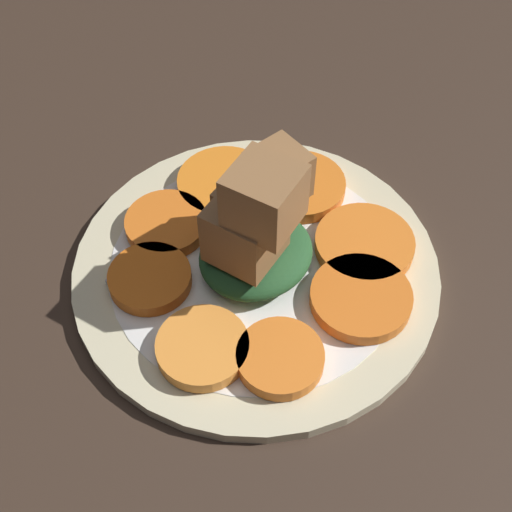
% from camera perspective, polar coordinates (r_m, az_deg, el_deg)
% --- Properties ---
extents(table_slab, '(1.20, 1.20, 0.02)m').
position_cam_1_polar(table_slab, '(0.54, 0.00, -2.03)').
color(table_slab, '#38281E').
rests_on(table_slab, ground).
extents(plate, '(0.27, 0.27, 0.01)m').
position_cam_1_polar(plate, '(0.53, 0.00, -1.06)').
color(plate, beige).
rests_on(plate, table_slab).
extents(carrot_slice_0, '(0.07, 0.07, 0.01)m').
position_cam_1_polar(carrot_slice_0, '(0.57, 3.59, 5.61)').
color(carrot_slice_0, orange).
rests_on(carrot_slice_0, plate).
extents(carrot_slice_1, '(0.08, 0.08, 0.01)m').
position_cam_1_polar(carrot_slice_1, '(0.57, -2.52, 5.82)').
color(carrot_slice_1, orange).
rests_on(carrot_slice_1, plate).
extents(carrot_slice_2, '(0.06, 0.06, 0.01)m').
position_cam_1_polar(carrot_slice_2, '(0.55, -7.19, 2.56)').
color(carrot_slice_2, orange).
rests_on(carrot_slice_2, plate).
extents(carrot_slice_3, '(0.06, 0.06, 0.01)m').
position_cam_1_polar(carrot_slice_3, '(0.52, -8.49, -1.78)').
color(carrot_slice_3, orange).
rests_on(carrot_slice_3, plate).
extents(carrot_slice_4, '(0.06, 0.06, 0.01)m').
position_cam_1_polar(carrot_slice_4, '(0.48, -4.30, -7.31)').
color(carrot_slice_4, orange).
rests_on(carrot_slice_4, plate).
extents(carrot_slice_5, '(0.06, 0.06, 0.01)m').
position_cam_1_polar(carrot_slice_5, '(0.48, 1.94, -8.15)').
color(carrot_slice_5, orange).
rests_on(carrot_slice_5, plate).
extents(carrot_slice_6, '(0.07, 0.07, 0.01)m').
position_cam_1_polar(carrot_slice_6, '(0.51, 8.39, -3.33)').
color(carrot_slice_6, orange).
rests_on(carrot_slice_6, plate).
extents(carrot_slice_7, '(0.07, 0.07, 0.01)m').
position_cam_1_polar(carrot_slice_7, '(0.54, 8.67, 0.95)').
color(carrot_slice_7, orange).
rests_on(carrot_slice_7, plate).
extents(center_pile, '(0.09, 0.08, 0.11)m').
position_cam_1_polar(center_pile, '(0.49, 0.01, 2.31)').
color(center_pile, '#235128').
rests_on(center_pile, plate).
extents(fork, '(0.17, 0.02, 0.00)m').
position_cam_1_polar(fork, '(0.55, -4.63, 3.19)').
color(fork, '#B2B2B7').
rests_on(fork, plate).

